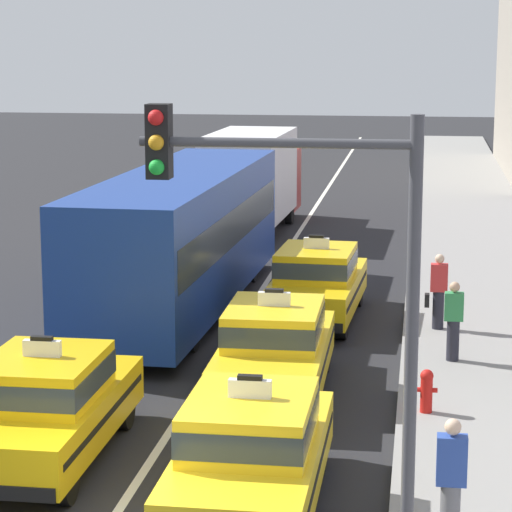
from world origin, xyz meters
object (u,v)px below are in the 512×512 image
(pedestrian_by_storefront, at_px, (451,486))
(traffic_light_pole, at_px, (318,279))
(taxi_right_nearest, at_px, (251,452))
(fire_hydrant, at_px, (427,389))
(taxi_left_nearest, at_px, (47,405))
(box_truck_left_third, at_px, (254,176))
(pedestrian_mid_block, at_px, (454,321))
(taxi_right_third, at_px, (317,282))
(pedestrian_near_crosswalk, at_px, (438,292))
(taxi_right_second, at_px, (275,348))
(bus_left_second, at_px, (182,233))

(pedestrian_by_storefront, height_order, traffic_light_pole, traffic_light_pole)
(taxi_right_nearest, distance_m, fire_hydrant, 4.75)
(taxi_right_nearest, bearing_deg, taxi_left_nearest, 155.93)
(box_truck_left_third, relative_size, traffic_light_pole, 1.26)
(taxi_right_nearest, relative_size, pedestrian_mid_block, 2.96)
(pedestrian_mid_block, relative_size, pedestrian_by_storefront, 0.91)
(taxi_left_nearest, xyz_separation_m, fire_hydrant, (5.59, 2.67, -0.33))
(pedestrian_by_storefront, bearing_deg, taxi_left_nearest, 156.21)
(pedestrian_mid_block, distance_m, traffic_light_pole, 10.58)
(taxi_right_third, height_order, pedestrian_mid_block, taxi_right_third)
(fire_hydrant, bearing_deg, taxi_right_third, 110.53)
(box_truck_left_third, bearing_deg, pedestrian_near_crosswalk, -65.28)
(taxi_left_nearest, distance_m, taxi_right_third, 9.69)
(pedestrian_mid_block, height_order, traffic_light_pole, traffic_light_pole)
(taxi_right_third, relative_size, pedestrian_by_storefront, 2.73)
(pedestrian_near_crosswalk, bearing_deg, taxi_right_third, 161.05)
(pedestrian_near_crosswalk, distance_m, traffic_light_pole, 12.84)
(box_truck_left_third, height_order, fire_hydrant, box_truck_left_third)
(taxi_left_nearest, relative_size, fire_hydrant, 6.25)
(taxi_left_nearest, xyz_separation_m, taxi_right_nearest, (3.29, -1.47, 0.00))
(taxi_left_nearest, xyz_separation_m, taxi_right_second, (2.94, 3.64, 0.00))
(taxi_left_nearest, height_order, taxi_right_third, same)
(taxi_right_nearest, distance_m, taxi_right_second, 5.12)
(taxi_right_nearest, bearing_deg, fire_hydrant, 61.00)
(box_truck_left_third, distance_m, fire_hydrant, 19.11)
(traffic_light_pole, bearing_deg, pedestrian_mid_block, 80.41)
(box_truck_left_third, xyz_separation_m, taxi_right_nearest, (3.30, -22.38, -0.90))
(taxi_right_second, relative_size, traffic_light_pole, 0.82)
(taxi_right_third, xyz_separation_m, pedestrian_by_storefront, (2.70, -11.74, 0.13))
(pedestrian_near_crosswalk, bearing_deg, traffic_light_pole, -96.55)
(bus_left_second, distance_m, taxi_right_second, 6.76)
(taxi_right_nearest, bearing_deg, traffic_light_pole, -67.96)
(pedestrian_near_crosswalk, bearing_deg, pedestrian_mid_block, -83.68)
(box_truck_left_third, relative_size, pedestrian_near_crosswalk, 4.36)
(pedestrian_near_crosswalk, distance_m, pedestrian_mid_block, 2.42)
(taxi_right_second, bearing_deg, fire_hydrant, -20.02)
(taxi_left_nearest, bearing_deg, fire_hydrant, 25.55)
(pedestrian_by_storefront, distance_m, fire_hydrant, 5.28)
(box_truck_left_third, height_order, taxi_right_second, box_truck_left_third)
(pedestrian_near_crosswalk, relative_size, pedestrian_by_storefront, 0.95)
(bus_left_second, distance_m, pedestrian_mid_block, 7.24)
(taxi_right_third, bearing_deg, box_truck_left_third, 105.09)
(taxi_right_third, relative_size, fire_hydrant, 6.35)
(taxi_left_nearest, bearing_deg, pedestrian_mid_block, 43.78)
(taxi_right_second, bearing_deg, box_truck_left_third, 99.68)
(box_truck_left_third, xyz_separation_m, pedestrian_mid_block, (6.10, -15.07, -0.85))
(taxi_left_nearest, distance_m, pedestrian_mid_block, 8.44)
(taxi_left_nearest, height_order, pedestrian_near_crosswalk, taxi_left_nearest)
(pedestrian_mid_block, height_order, pedestrian_by_storefront, pedestrian_by_storefront)
(taxi_right_second, height_order, pedestrian_near_crosswalk, taxi_right_second)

